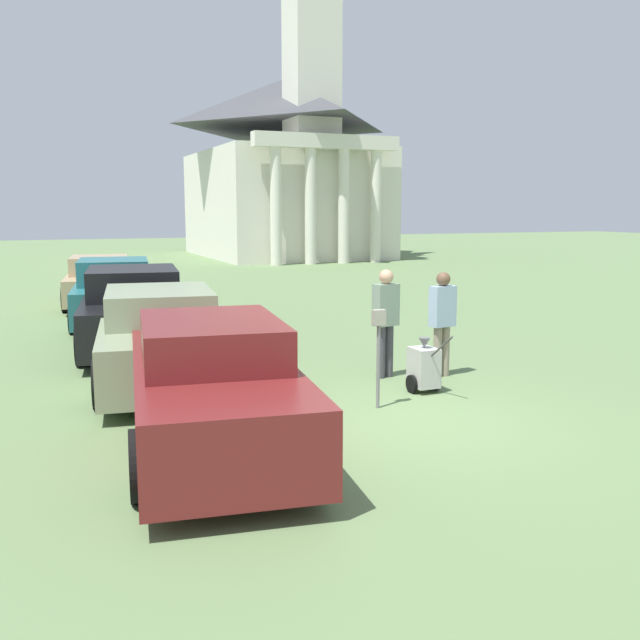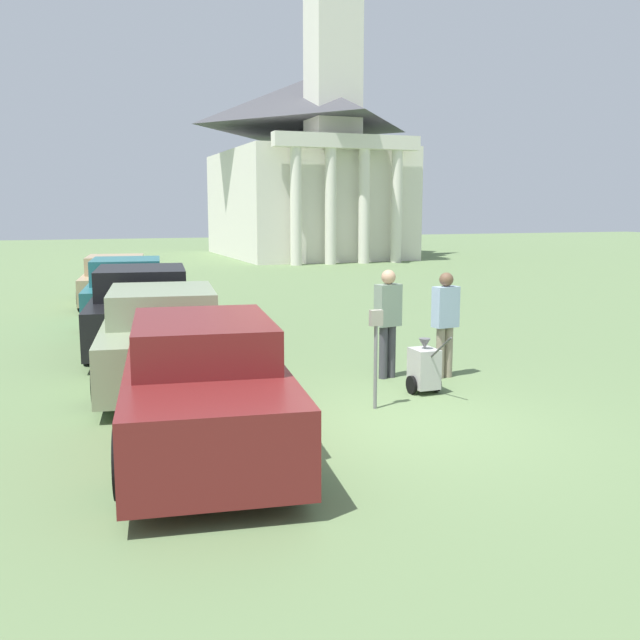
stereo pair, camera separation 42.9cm
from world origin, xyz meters
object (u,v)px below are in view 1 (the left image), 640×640
Objects in this scene: parked_car_black at (134,310)px; equipment_cart at (424,367)px; person_supervisor at (442,317)px; parked_car_maroon at (211,384)px; parked_car_teal at (115,294)px; person_worker at (386,316)px; parked_car_sage at (160,337)px; parked_car_tan at (100,282)px; parking_meter at (379,340)px; church at (286,152)px.

equipment_cart is at bearing -48.86° from parked_car_black.
equipment_cart is (-0.79, -0.78, -0.62)m from person_supervisor.
parked_car_maroon is 3.77m from equipment_cart.
person_supervisor is at bearing -53.74° from parked_car_teal.
person_worker reaches higher than equipment_cart.
parked_car_sage reaches higher than parked_car_tan.
equipment_cart is at bearing 36.15° from person_supervisor.
parking_meter is (2.53, -9.26, 0.26)m from parked_car_teal.
parked_car_tan is 2.79× the size of person_worker.
person_supervisor is 1.27m from equipment_cart.
parking_meter is at bearing -41.26° from parked_car_sage.
parked_car_sage is 3.84m from parking_meter.
equipment_cart is (3.59, -12.34, -0.28)m from parked_car_tan.
parked_car_sage is 1.08× the size of parked_car_teal.
parked_car_teal is at bearing -119.50° from church.
church reaches higher than parked_car_tan.
church is (12.13, 17.83, 5.29)m from parked_car_tan.
church is (12.13, 31.29, 5.24)m from parked_car_maroon.
person_supervisor reaches higher than parked_car_maroon.
church reaches higher than parking_meter.
parked_car_black is at bearing -54.62° from person_supervisor.
person_worker is at bearing -106.56° from church.
parked_car_sage is 4.66m from person_supervisor.
parked_car_maroon is 0.21× the size of church.
parking_meter is 1.32m from equipment_cart.
parked_car_sage is (-0.00, 3.46, -0.01)m from parked_car_maroon.
person_supervisor reaches higher than parking_meter.
parked_car_sage reaches higher than equipment_cart.
parked_car_black reaches higher than equipment_cart.
person_worker is (3.48, -7.65, 0.32)m from parked_car_teal.
person_supervisor is at bearing -61.84° from parked_car_tan.
person_supervisor is (4.38, -11.56, 0.33)m from parked_car_tan.
parked_car_black is (-0.00, 3.03, 0.04)m from parked_car_sage.
parked_car_teal is at bearing -82.58° from parked_car_tan.
person_supervisor is at bearing -38.98° from parked_car_black.
parked_car_black reaches higher than parked_car_sage.
parking_meter is at bearing -107.36° from church.
parking_meter is at bearing 27.07° from person_supervisor.
parked_car_maroon is 3.04× the size of person_supervisor.
equipment_cart is (3.59, 1.12, -0.33)m from parked_car_maroon.
parked_car_black is at bearing 123.08° from equipment_cart.
church is at bearing -112.99° from person_supervisor.
parking_meter is 0.78× the size of person_worker.
parked_car_tan reaches higher than equipment_cart.
parked_car_maroon is 33.97m from church.
parked_car_sage is 30.81m from church.
parked_car_sage is 0.21× the size of church.
person_worker is at bearing -12.64° from parked_car_sage.
parked_car_teal is at bearing -69.38° from person_supervisor.
person_worker is (3.48, -4.30, 0.28)m from parked_car_black.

